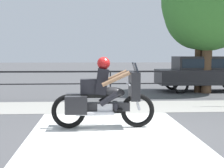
# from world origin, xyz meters

# --- Properties ---
(ground_plane) EXTENTS (120.00, 120.00, 0.00)m
(ground_plane) POSITION_xyz_m (0.00, 0.00, 0.00)
(ground_plane) COLOR #4C4C4F
(sidewalk_band) EXTENTS (44.00, 2.40, 0.01)m
(sidewalk_band) POSITION_xyz_m (0.00, 3.40, 0.01)
(sidewalk_band) COLOR #99968E
(sidewalk_band) RESTS_ON ground
(crosswalk_band) EXTENTS (3.40, 6.00, 0.01)m
(crosswalk_band) POSITION_xyz_m (-0.31, -0.20, 0.00)
(crosswalk_band) COLOR silver
(crosswalk_band) RESTS_ON ground
(fence_railing) EXTENTS (36.00, 0.05, 1.06)m
(fence_railing) POSITION_xyz_m (0.00, 5.18, 0.84)
(fence_railing) COLOR black
(fence_railing) RESTS_ON ground
(motorcycle) EXTENTS (2.33, 0.76, 1.61)m
(motorcycle) POSITION_xyz_m (-0.45, 0.34, 0.71)
(motorcycle) COLOR black
(motorcycle) RESTS_ON ground
(parked_car) EXTENTS (4.37, 1.75, 1.56)m
(parked_car) POSITION_xyz_m (4.33, 7.63, 0.89)
(parked_car) COLOR #232326
(parked_car) RESTS_ON ground
(tree_behind_sign) EXTENTS (3.92, 3.92, 6.11)m
(tree_behind_sign) POSITION_xyz_m (4.22, 7.00, 3.93)
(tree_behind_sign) COLOR brown
(tree_behind_sign) RESTS_ON ground
(tree_behind_car) EXTENTS (3.03, 3.03, 5.19)m
(tree_behind_car) POSITION_xyz_m (3.95, 7.31, 3.50)
(tree_behind_car) COLOR brown
(tree_behind_car) RESTS_ON ground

